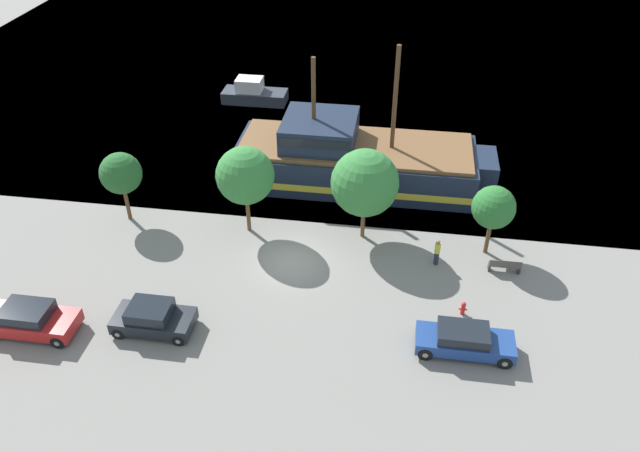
% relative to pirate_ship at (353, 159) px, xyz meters
% --- Properties ---
extents(ground_plane, '(160.00, 160.00, 0.00)m').
position_rel_pirate_ship_xyz_m(ground_plane, '(-2.38, -9.41, -1.65)').
color(ground_plane, gray).
extents(water_surface, '(80.00, 80.00, 0.00)m').
position_rel_pirate_ship_xyz_m(water_surface, '(-2.38, 34.59, -1.65)').
color(water_surface, '#33566B').
rests_on(water_surface, ground).
extents(pirate_ship, '(17.20, 6.06, 9.55)m').
position_rel_pirate_ship_xyz_m(pirate_ship, '(0.00, 0.00, 0.00)').
color(pirate_ship, '#192338').
rests_on(pirate_ship, water_surface).
extents(moored_boat_dockside, '(5.40, 2.12, 2.07)m').
position_rel_pirate_ship_xyz_m(moored_boat_dockside, '(-9.64, 11.58, -0.88)').
color(moored_boat_dockside, '#2D333D').
rests_on(moored_boat_dockside, water_surface).
extents(parked_car_curb_front, '(4.63, 1.81, 1.43)m').
position_rel_pirate_ship_xyz_m(parked_car_curb_front, '(6.91, -14.97, -0.93)').
color(parked_car_curb_front, navy).
rests_on(parked_car_curb_front, ground_plane).
extents(parked_car_curb_mid, '(3.94, 1.99, 1.49)m').
position_rel_pirate_ship_xyz_m(parked_car_curb_mid, '(-8.21, -15.71, -0.92)').
color(parked_car_curb_mid, black).
rests_on(parked_car_curb_mid, ground_plane).
extents(parked_car_curb_rear, '(4.45, 1.99, 1.53)m').
position_rel_pirate_ship_xyz_m(parked_car_curb_rear, '(-14.09, -16.72, -0.89)').
color(parked_car_curb_rear, '#B21E1E').
rests_on(parked_car_curb_rear, ground_plane).
extents(fire_hydrant, '(0.42, 0.25, 0.76)m').
position_rel_pirate_ship_xyz_m(fire_hydrant, '(7.00, -12.35, -1.24)').
color(fire_hydrant, red).
rests_on(fire_hydrant, ground_plane).
extents(bench_promenade_east, '(1.74, 0.45, 0.85)m').
position_rel_pirate_ship_xyz_m(bench_promenade_east, '(9.41, -8.60, -1.21)').
color(bench_promenade_east, '#4C4742').
rests_on(bench_promenade_east, ground_plane).
extents(pedestrian_walking_near, '(0.32, 0.32, 1.64)m').
position_rel_pirate_ship_xyz_m(pedestrian_walking_near, '(5.66, -8.42, -0.82)').
color(pedestrian_walking_near, '#232838').
rests_on(pedestrian_walking_near, ground_plane).
extents(tree_row_east, '(2.51, 2.51, 4.52)m').
position_rel_pirate_ship_xyz_m(tree_row_east, '(-13.22, -6.67, 1.60)').
color(tree_row_east, brown).
rests_on(tree_row_east, ground_plane).
extents(tree_row_mideast, '(3.40, 3.40, 5.53)m').
position_rel_pirate_ship_xyz_m(tree_row_mideast, '(-5.56, -6.75, 2.17)').
color(tree_row_mideast, brown).
rests_on(tree_row_mideast, ground_plane).
extents(tree_row_midwest, '(3.90, 3.90, 5.68)m').
position_rel_pirate_ship_xyz_m(tree_row_midwest, '(1.30, -6.38, 2.08)').
color(tree_row_midwest, brown).
rests_on(tree_row_midwest, ground_plane).
extents(tree_row_west, '(2.43, 2.43, 4.32)m').
position_rel_pirate_ship_xyz_m(tree_row_west, '(8.51, -6.89, 1.44)').
color(tree_row_west, brown).
rests_on(tree_row_west, ground_plane).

